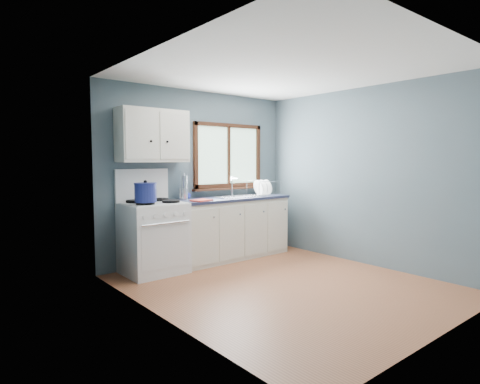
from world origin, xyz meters
TOP-DOWN VIEW (x-y plane):
  - floor at (0.00, 0.00)m, footprint 3.20×3.60m
  - ceiling at (0.00, 0.00)m, footprint 3.20×3.60m
  - wall_back at (0.00, 1.81)m, footprint 3.20×0.02m
  - wall_front at (0.00, -1.81)m, footprint 3.20×0.02m
  - wall_left at (-1.61, 0.00)m, footprint 0.02×3.60m
  - wall_right at (1.61, 0.00)m, footprint 0.02×3.60m
  - gas_range at (-0.95, 1.47)m, footprint 0.76×0.69m
  - base_cabinets at (0.36, 1.49)m, footprint 1.85×0.60m
  - countertop at (0.36, 1.49)m, footprint 1.89×0.64m
  - sink at (0.54, 1.49)m, footprint 0.84×0.46m
  - window at (0.54, 1.77)m, footprint 1.36×0.10m
  - upper_cabinets at (-0.85, 1.63)m, footprint 0.95×0.35m
  - skillet at (-1.13, 1.31)m, footprint 0.40×0.29m
  - stockpot at (-1.13, 1.31)m, footprint 0.35×0.35m
  - utensil_crock at (-0.37, 1.66)m, footprint 0.15×0.15m
  - thermos at (-0.34, 1.67)m, footprint 0.09×0.09m
  - soap_bottle at (-0.24, 1.70)m, footprint 0.11×0.11m
  - dish_towel at (-0.31, 1.30)m, footprint 0.31×0.25m
  - dish_rack at (1.03, 1.50)m, footprint 0.49×0.39m

SIDE VIEW (x-z plane):
  - floor at x=0.00m, z-range -0.02..0.00m
  - base_cabinets at x=0.36m, z-range -0.03..0.85m
  - gas_range at x=-0.95m, z-range -0.19..1.17m
  - sink at x=0.54m, z-range 0.64..1.08m
  - countertop at x=0.36m, z-range 0.88..0.92m
  - dish_towel at x=-0.31m, z-range 0.92..0.94m
  - dish_rack at x=1.03m, z-range 0.86..1.10m
  - skillet at x=-1.13m, z-range 0.96..1.01m
  - utensil_crock at x=-0.37m, z-range 0.80..1.21m
  - soap_bottle at x=-0.24m, z-range 0.92..1.14m
  - stockpot at x=-1.13m, z-range 0.95..1.22m
  - thermos at x=-0.34m, z-range 0.92..1.25m
  - wall_back at x=0.00m, z-range 0.00..2.50m
  - wall_front at x=0.00m, z-range 0.00..2.50m
  - wall_left at x=-1.61m, z-range 0.00..2.50m
  - wall_right at x=1.61m, z-range 0.00..2.50m
  - window at x=0.54m, z-range 0.96..1.99m
  - upper_cabinets at x=-0.85m, z-range 1.45..2.15m
  - ceiling at x=0.00m, z-range 2.50..2.52m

